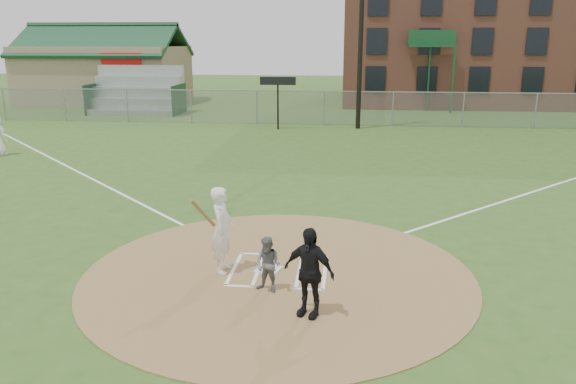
# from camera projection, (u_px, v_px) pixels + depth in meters

# --- Properties ---
(ground) EXTENTS (140.00, 140.00, 0.00)m
(ground) POSITION_uv_depth(u_px,v_px,m) (278.00, 274.00, 12.14)
(ground) COLOR #30521C
(ground) RESTS_ON ground
(dirt_circle) EXTENTS (8.40, 8.40, 0.02)m
(dirt_circle) POSITION_uv_depth(u_px,v_px,m) (278.00, 273.00, 12.14)
(dirt_circle) COLOR olive
(dirt_circle) RESTS_ON ground
(home_plate) EXTENTS (0.61, 0.61, 0.03)m
(home_plate) POSITION_uv_depth(u_px,v_px,m) (268.00, 269.00, 12.29)
(home_plate) COLOR white
(home_plate) RESTS_ON dirt_circle
(foul_line_first) EXTENTS (17.04, 17.04, 0.01)m
(foul_line_first) POSITION_uv_depth(u_px,v_px,m) (561.00, 183.00, 19.86)
(foul_line_first) COLOR white
(foul_line_first) RESTS_ON ground
(foul_line_third) EXTENTS (17.04, 17.04, 0.01)m
(foul_line_third) POSITION_uv_depth(u_px,v_px,m) (76.00, 171.00, 21.69)
(foul_line_third) COLOR white
(foul_line_third) RESTS_ON ground
(catcher) EXTENTS (0.67, 0.61, 1.14)m
(catcher) POSITION_uv_depth(u_px,v_px,m) (268.00, 265.00, 11.12)
(catcher) COLOR slate
(catcher) RESTS_ON dirt_circle
(umpire) EXTENTS (1.07, 0.76, 1.68)m
(umpire) POSITION_uv_depth(u_px,v_px,m) (309.00, 272.00, 10.09)
(umpire) COLOR black
(umpire) RESTS_ON dirt_circle
(batters_boxes) EXTENTS (2.08, 1.88, 0.01)m
(batters_boxes) POSITION_uv_depth(u_px,v_px,m) (279.00, 270.00, 12.28)
(batters_boxes) COLOR white
(batters_boxes) RESTS_ON dirt_circle
(batter_at_plate) EXTENTS (0.75, 1.01, 1.89)m
(batter_at_plate) POSITION_uv_depth(u_px,v_px,m) (222.00, 230.00, 12.01)
(batter_at_plate) COLOR white
(batter_at_plate) RESTS_ON dirt_circle
(outfield_fence) EXTENTS (56.08, 0.08, 2.03)m
(outfield_fence) POSITION_uv_depth(u_px,v_px,m) (324.00, 108.00, 32.99)
(outfield_fence) COLOR slate
(outfield_fence) RESTS_ON ground
(bleachers) EXTENTS (6.08, 3.20, 3.20)m
(bleachers) POSITION_uv_depth(u_px,v_px,m) (136.00, 90.00, 38.19)
(bleachers) COLOR #B7BABF
(bleachers) RESTS_ON ground
(clubhouse) EXTENTS (12.20, 8.71, 6.23)m
(clubhouse) POSITION_uv_depth(u_px,v_px,m) (106.00, 72.00, 45.01)
(clubhouse) COLOR #9A8868
(clubhouse) RESTS_ON ground
(brick_warehouse) EXTENTS (30.00, 17.17, 15.00)m
(brick_warehouse) POSITION_uv_depth(u_px,v_px,m) (533.00, 6.00, 44.98)
(brick_warehouse) COLOR #9D5743
(brick_warehouse) RESTS_ON ground
(light_pole) EXTENTS (1.20, 0.30, 12.22)m
(light_pole) POSITION_uv_depth(u_px,v_px,m) (362.00, 7.00, 30.36)
(light_pole) COLOR black
(light_pole) RESTS_ON ground
(scoreboard_sign) EXTENTS (2.00, 0.10, 2.93)m
(scoreboard_sign) POSITION_uv_depth(u_px,v_px,m) (278.00, 87.00, 31.15)
(scoreboard_sign) COLOR black
(scoreboard_sign) RESTS_ON ground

